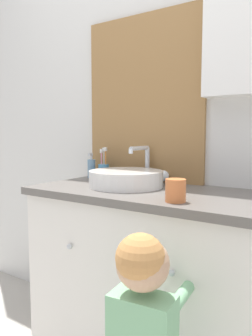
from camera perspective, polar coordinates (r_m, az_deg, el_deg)
The scene contains 6 objects.
wall_back at distance 1.76m, azimuth 9.47°, elevation 10.69°, with size 3.20×0.18×2.50m.
vanity_counter at distance 1.65m, azimuth 3.84°, elevation -18.73°, with size 1.11×0.55×0.87m.
sink_basin at distance 1.60m, azimuth 0.17°, elevation -1.72°, with size 0.36×0.42×0.19m.
toothbrush_holder at distance 1.89m, azimuth -3.92°, elevation -0.38°, with size 0.06×0.06×0.18m.
soap_dispenser at distance 1.93m, azimuth -6.04°, elevation -0.02°, with size 0.05×0.05×0.15m.
drinking_cup at distance 1.25m, azimuth 8.62°, elevation -3.89°, with size 0.08×0.08×0.09m, color orange.
Camera 1 is at (0.74, -0.98, 1.12)m, focal length 35.00 mm.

